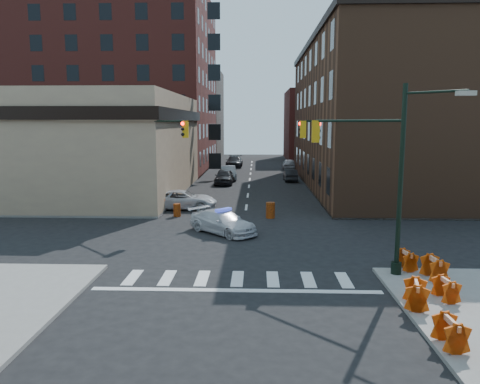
# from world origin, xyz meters

# --- Properties ---
(ground) EXTENTS (140.00, 140.00, 0.00)m
(ground) POSITION_xyz_m (0.00, 0.00, 0.00)
(ground) COLOR black
(ground) RESTS_ON ground
(sidewalk_nw) EXTENTS (34.00, 54.50, 0.15)m
(sidewalk_nw) POSITION_xyz_m (-23.00, 32.75, 0.07)
(sidewalk_nw) COLOR gray
(sidewalk_nw) RESTS_ON ground
(sidewalk_ne) EXTENTS (34.00, 54.50, 0.15)m
(sidewalk_ne) POSITION_xyz_m (23.00, 32.75, 0.07)
(sidewalk_ne) COLOR gray
(sidewalk_ne) RESTS_ON ground
(bank_building) EXTENTS (22.00, 22.00, 9.00)m
(bank_building) POSITION_xyz_m (-17.00, 16.50, 4.50)
(bank_building) COLOR #9E8767
(bank_building) RESTS_ON ground
(apartment_block) EXTENTS (25.00, 25.00, 24.00)m
(apartment_block) POSITION_xyz_m (-18.50, 40.00, 12.00)
(apartment_block) COLOR maroon
(apartment_block) RESTS_ON ground
(commercial_row_ne) EXTENTS (14.00, 34.00, 14.00)m
(commercial_row_ne) POSITION_xyz_m (13.00, 22.50, 7.00)
(commercial_row_ne) COLOR #523321
(commercial_row_ne) RESTS_ON ground
(filler_nw) EXTENTS (20.00, 18.00, 16.00)m
(filler_nw) POSITION_xyz_m (-16.00, 62.00, 8.00)
(filler_nw) COLOR brown
(filler_nw) RESTS_ON ground
(filler_ne) EXTENTS (16.00, 16.00, 12.00)m
(filler_ne) POSITION_xyz_m (14.00, 58.00, 6.00)
(filler_ne) COLOR maroon
(filler_ne) RESTS_ON ground
(signal_pole_se) EXTENTS (5.40, 5.27, 8.00)m
(signal_pole_se) POSITION_xyz_m (6.04, -5.52, 4.61)
(signal_pole_se) COLOR black
(signal_pole_se) RESTS_ON sidewalk_se
(signal_pole_nw) EXTENTS (3.58, 3.67, 8.00)m
(signal_pole_nw) POSITION_xyz_m (-5.85, 5.34, 4.34)
(signal_pole_nw) COLOR black
(signal_pole_nw) RESTS_ON sidewalk_nw
(signal_pole_ne) EXTENTS (3.67, 3.58, 8.00)m
(signal_pole_ne) POSITION_xyz_m (5.84, 5.35, 4.34)
(signal_pole_ne) COLOR black
(signal_pole_ne) RESTS_ON sidewalk_ne
(tree_ne_near) EXTENTS (3.00, 3.00, 4.85)m
(tree_ne_near) POSITION_xyz_m (7.50, 26.00, 3.49)
(tree_ne_near) COLOR black
(tree_ne_near) RESTS_ON sidewalk_ne
(tree_ne_far) EXTENTS (3.00, 3.00, 4.85)m
(tree_ne_far) POSITION_xyz_m (7.50, 34.00, 3.49)
(tree_ne_far) COLOR black
(tree_ne_far) RESTS_ON sidewalk_ne
(police_car) EXTENTS (4.71, 4.60, 1.36)m
(police_car) POSITION_xyz_m (-1.21, 1.43, 0.68)
(police_car) COLOR silver
(police_car) RESTS_ON ground
(pickup) EXTENTS (5.20, 2.43, 1.44)m
(pickup) POSITION_xyz_m (-4.82, 9.19, 0.72)
(pickup) COLOR silver
(pickup) RESTS_ON ground
(parked_car_wnear) EXTENTS (1.96, 4.75, 1.61)m
(parked_car_wnear) POSITION_xyz_m (-2.67, 23.70, 0.80)
(parked_car_wnear) COLOR black
(parked_car_wnear) RESTS_ON ground
(parked_car_wfar) EXTENTS (2.24, 4.95, 1.58)m
(parked_car_wfar) POSITION_xyz_m (-2.50, 27.74, 0.79)
(parked_car_wfar) COLOR gray
(parked_car_wfar) RESTS_ON ground
(parked_car_wdeep) EXTENTS (2.37, 5.72, 1.66)m
(parked_car_wdeep) POSITION_xyz_m (-2.50, 42.79, 0.83)
(parked_car_wdeep) COLOR black
(parked_car_wdeep) RESTS_ON ground
(parked_car_enear) EXTENTS (1.48, 3.96, 1.29)m
(parked_car_enear) POSITION_xyz_m (4.59, 26.63, 0.65)
(parked_car_enear) COLOR black
(parked_car_enear) RESTS_ON ground
(parked_car_efar) EXTENTS (1.92, 4.53, 1.53)m
(parked_car_efar) POSITION_xyz_m (5.33, 39.54, 0.76)
(parked_car_efar) COLOR #999BA2
(parked_car_efar) RESTS_ON ground
(pedestrian_a) EXTENTS (0.69, 0.46, 1.88)m
(pedestrian_a) POSITION_xyz_m (-6.85, 6.10, 1.09)
(pedestrian_a) COLOR black
(pedestrian_a) RESTS_ON sidewalk_nw
(pedestrian_b) EXTENTS (1.17, 1.04, 1.99)m
(pedestrian_b) POSITION_xyz_m (-12.70, 8.18, 1.15)
(pedestrian_b) COLOR black
(pedestrian_b) RESTS_ON sidewalk_nw
(pedestrian_c) EXTENTS (0.94, 0.92, 1.58)m
(pedestrian_c) POSITION_xyz_m (-11.86, 6.69, 0.94)
(pedestrian_c) COLOR black
(pedestrian_c) RESTS_ON sidewalk_nw
(barrel_road) EXTENTS (0.73, 0.73, 1.10)m
(barrel_road) POSITION_xyz_m (1.76, 6.00, 0.55)
(barrel_road) COLOR red
(barrel_road) RESTS_ON ground
(barrel_bank) EXTENTS (0.65, 0.65, 0.91)m
(barrel_bank) POSITION_xyz_m (-4.80, 6.30, 0.45)
(barrel_bank) COLOR #E7490A
(barrel_bank) RESTS_ON ground
(barricade_se_a) EXTENTS (0.69, 1.15, 0.81)m
(barricade_se_a) POSITION_xyz_m (7.41, -5.70, 0.56)
(barricade_se_a) COLOR red
(barricade_se_a) RESTS_ON sidewalk_se
(barricade_se_b) EXTENTS (0.70, 1.27, 0.92)m
(barricade_se_b) POSITION_xyz_m (8.14, -7.00, 0.61)
(barricade_se_b) COLOR red
(barricade_se_b) RESTS_ON sidewalk_se
(barricade_se_c) EXTENTS (0.65, 1.13, 0.80)m
(barricade_se_c) POSITION_xyz_m (7.72, -9.29, 0.55)
(barricade_se_c) COLOR red
(barricade_se_c) RESTS_ON sidewalk_se
(barricade_se_d) EXTENTS (0.90, 1.35, 0.93)m
(barricade_se_d) POSITION_xyz_m (6.40, -10.00, 0.61)
(barricade_se_d) COLOR red
(barricade_se_d) RESTS_ON sidewalk_se
(barricade_se_e) EXTENTS (0.61, 1.17, 0.86)m
(barricade_se_e) POSITION_xyz_m (6.40, -12.94, 0.58)
(barricade_se_e) COLOR red
(barricade_se_e) RESTS_ON sidewalk_se
(barricade_nw_a) EXTENTS (1.19, 0.71, 0.84)m
(barricade_nw_a) POSITION_xyz_m (-6.50, 8.00, 0.57)
(barricade_nw_a) COLOR orange
(barricade_nw_a) RESTS_ON sidewalk_nw
(barricade_nw_b) EXTENTS (1.39, 0.75, 1.02)m
(barricade_nw_b) POSITION_xyz_m (-8.50, 8.00, 0.66)
(barricade_nw_b) COLOR #CC5209
(barricade_nw_b) RESTS_ON sidewalk_nw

